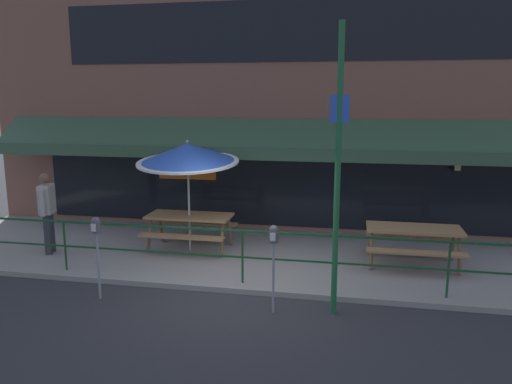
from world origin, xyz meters
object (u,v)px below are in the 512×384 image
at_px(patio_umbrella_left, 188,154).
at_px(parking_meter_near, 96,233).
at_px(picnic_table_left, 190,222).
at_px(pedestrian_walking, 47,209).
at_px(parking_meter_far, 274,243).
at_px(street_sign_pole, 338,171).
at_px(picnic_table_centre, 414,235).

xyz_separation_m(patio_umbrella_left, parking_meter_near, (-0.71, -2.62, -1.03)).
height_order(picnic_table_left, pedestrian_walking, pedestrian_walking).
height_order(parking_meter_far, street_sign_pole, street_sign_pole).
distance_m(picnic_table_left, patio_umbrella_left, 1.47).
bearing_deg(pedestrian_walking, picnic_table_left, 16.14).
height_order(picnic_table_left, picnic_table_centre, same).
bearing_deg(parking_meter_near, picnic_table_centre, 25.01).
height_order(picnic_table_centre, parking_meter_far, parking_meter_far).
height_order(patio_umbrella_left, parking_meter_far, patio_umbrella_left).
distance_m(picnic_table_centre, parking_meter_near, 5.89).
bearing_deg(street_sign_pole, parking_meter_near, -177.41).
bearing_deg(parking_meter_far, patio_umbrella_left, 130.85).
height_order(pedestrian_walking, parking_meter_far, pedestrian_walking).
height_order(picnic_table_left, parking_meter_far, parking_meter_far).
distance_m(picnic_table_centre, street_sign_pole, 3.13).
bearing_deg(parking_meter_far, street_sign_pole, 9.05).
height_order(picnic_table_centre, pedestrian_walking, pedestrian_walking).
xyz_separation_m(pedestrian_walking, street_sign_pole, (6.01, -1.65, 1.21)).
bearing_deg(pedestrian_walking, parking_meter_far, -19.52).
distance_m(parking_meter_near, street_sign_pole, 4.06).
bearing_deg(parking_meter_far, pedestrian_walking, 160.48).
relative_size(patio_umbrella_left, street_sign_pole, 0.54).
bearing_deg(parking_meter_near, pedestrian_walking, 139.19).
distance_m(parking_meter_near, parking_meter_far, 2.96).
bearing_deg(picnic_table_centre, picnic_table_left, 178.03).
xyz_separation_m(picnic_table_left, patio_umbrella_left, (-0.00, -0.02, 1.47)).
relative_size(patio_umbrella_left, pedestrian_walking, 1.40).
bearing_deg(picnic_table_left, parking_meter_far, -49.37).
xyz_separation_m(picnic_table_left, picnic_table_centre, (4.61, -0.16, 0.00)).
distance_m(picnic_table_centre, patio_umbrella_left, 4.84).
bearing_deg(patio_umbrella_left, picnic_table_centre, -1.71).
distance_m(picnic_table_left, street_sign_pole, 4.32).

